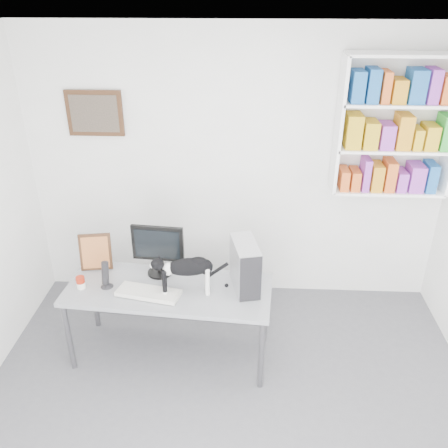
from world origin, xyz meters
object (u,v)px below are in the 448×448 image
object	(u,v)px
keyboard	(149,293)
soup_can	(81,282)
bookshelf	(397,127)
speaker	(105,274)
monitor	(158,250)
pc_tower	(245,265)
desk	(171,322)
leaning_print	(95,251)
cat	(187,276)

from	to	relation	value
keyboard	soup_can	world-z (taller)	soup_can
bookshelf	speaker	size ratio (longest dim) A/B	5.09
monitor	pc_tower	size ratio (longest dim) A/B	1.15
monitor	speaker	world-z (taller)	monitor
desk	monitor	size ratio (longest dim) A/B	3.60
pc_tower	leaning_print	bearing A→B (deg)	157.69
monitor	soup_can	world-z (taller)	monitor
desk	pc_tower	distance (m)	0.85
monitor	leaning_print	world-z (taller)	monitor
cat	bookshelf	bearing A→B (deg)	20.34
pc_tower	soup_can	world-z (taller)	pc_tower
leaning_print	monitor	bearing A→B (deg)	-15.44
soup_can	cat	xyz separation A→B (m)	(0.90, -0.03, 0.12)
monitor	pc_tower	distance (m)	0.76
desk	monitor	distance (m)	0.64
desk	cat	size ratio (longest dim) A/B	3.07
monitor	leaning_print	xyz separation A→B (m)	(-0.57, 0.06, -0.07)
speaker	cat	distance (m)	0.69
keyboard	cat	distance (m)	0.35
pc_tower	soup_can	size ratio (longest dim) A/B	3.88
speaker	keyboard	bearing A→B (deg)	3.10
soup_can	speaker	bearing A→B (deg)	7.88
desk	leaning_print	size ratio (longest dim) A/B	5.01
bookshelf	desk	xyz separation A→B (m)	(-1.93, -0.91, -1.49)
bookshelf	leaning_print	world-z (taller)	bookshelf
desk	speaker	size ratio (longest dim) A/B	7.01
pc_tower	cat	xyz separation A→B (m)	(-0.46, -0.12, -0.03)
bookshelf	soup_can	world-z (taller)	bookshelf
monitor	pc_tower	bearing A→B (deg)	-6.93
keyboard	cat	xyz separation A→B (m)	(0.32, 0.03, 0.15)
keyboard	pc_tower	world-z (taller)	pc_tower
pc_tower	speaker	xyz separation A→B (m)	(-1.15, -0.06, -0.08)
bookshelf	cat	bearing A→B (deg)	-150.94
keyboard	pc_tower	distance (m)	0.82
keyboard	leaning_print	world-z (taller)	leaning_print
leaning_print	desk	bearing A→B (deg)	-31.56
monitor	soup_can	bearing A→B (deg)	-152.60
pc_tower	leaning_print	size ratio (longest dim) A/B	1.21
monitor	pc_tower	world-z (taller)	monitor
soup_can	cat	distance (m)	0.91
desk	soup_can	distance (m)	0.83
keyboard	soup_can	distance (m)	0.58
bookshelf	desk	world-z (taller)	bookshelf
keyboard	soup_can	size ratio (longest dim) A/B	4.86
monitor	speaker	distance (m)	0.48
monitor	cat	size ratio (longest dim) A/B	0.85
monitor	cat	bearing A→B (deg)	-39.86
keyboard	speaker	distance (m)	0.40
monitor	speaker	bearing A→B (deg)	-146.21
pc_tower	speaker	size ratio (longest dim) A/B	1.69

